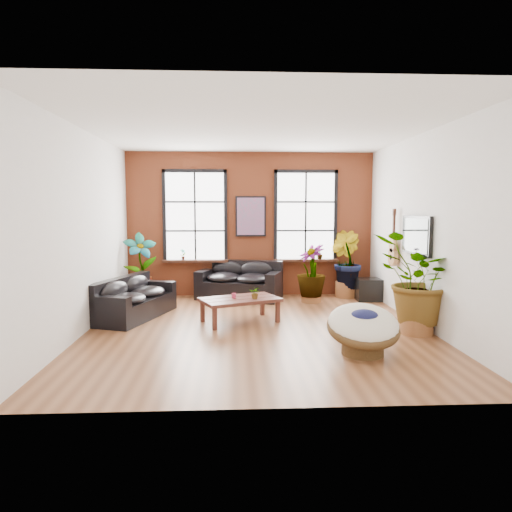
{
  "coord_description": "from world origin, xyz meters",
  "views": [
    {
      "loc": [
        -0.43,
        -7.94,
        2.15
      ],
      "look_at": [
        0.0,
        0.6,
        1.25
      ],
      "focal_mm": 32.0,
      "sensor_mm": 36.0,
      "label": 1
    }
  ],
  "objects_px": {
    "sofa_back": "(240,282)",
    "sofa_left": "(133,299)",
    "papasan_chair": "(363,327)",
    "coffee_table": "(240,301)"
  },
  "relations": [
    {
      "from": "sofa_back",
      "to": "sofa_left",
      "type": "xyz_separation_m",
      "value": [
        -2.14,
        -1.8,
        -0.05
      ]
    },
    {
      "from": "sofa_back",
      "to": "papasan_chair",
      "type": "xyz_separation_m",
      "value": [
        1.75,
        -4.31,
        0.01
      ]
    },
    {
      "from": "sofa_left",
      "to": "coffee_table",
      "type": "relative_size",
      "value": 1.31
    },
    {
      "from": "sofa_back",
      "to": "coffee_table",
      "type": "relative_size",
      "value": 1.3
    },
    {
      "from": "sofa_left",
      "to": "coffee_table",
      "type": "xyz_separation_m",
      "value": [
        2.11,
        -0.49,
        0.05
      ]
    },
    {
      "from": "sofa_left",
      "to": "papasan_chair",
      "type": "height_order",
      "value": "papasan_chair"
    },
    {
      "from": "sofa_left",
      "to": "coffee_table",
      "type": "distance_m",
      "value": 2.17
    },
    {
      "from": "papasan_chair",
      "to": "sofa_back",
      "type": "bearing_deg",
      "value": 115.18
    },
    {
      "from": "sofa_left",
      "to": "papasan_chair",
      "type": "xyz_separation_m",
      "value": [
        3.89,
        -2.51,
        0.06
      ]
    },
    {
      "from": "sofa_left",
      "to": "papasan_chair",
      "type": "distance_m",
      "value": 4.63
    }
  ]
}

